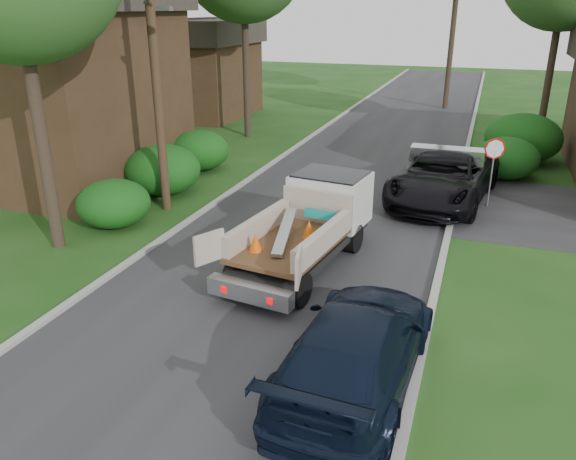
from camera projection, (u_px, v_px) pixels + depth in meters
The scene contains 16 objects.
ground at pixel (258, 297), 13.78m from camera, with size 120.00×120.00×0.00m, color #184112.
road at pixel (351, 184), 22.55m from camera, with size 8.00×90.00×0.02m, color #28282B.
curb_left at pixel (257, 174), 23.79m from camera, with size 0.20×90.00×0.12m, color #9E9E99.
curb_right at pixel (457, 193), 21.27m from camera, with size 0.20×90.00×0.12m, color #9E9E99.
stop_sign at pixel (494, 158), 19.42m from camera, with size 0.71×0.32×2.48m.
utility_pole at pixel (154, 56), 17.92m from camera, with size 2.42×1.25×10.00m.
house_left_near at pixel (40, 72), 22.02m from camera, with size 9.72×8.64×8.40m.
house_left_far at pixel (191, 67), 36.08m from camera, with size 7.56×7.56×6.00m.
hedge_left_a at pixel (114, 203), 18.03m from camera, with size 2.34×2.34×1.53m, color #104610.
hedge_left_b at pixel (162, 170), 21.13m from camera, with size 2.86×2.86×1.87m, color #104610.
hedge_left_c at pixel (199, 150), 24.32m from camera, with size 2.60×2.60×1.70m, color #104610.
hedge_right_a at pixel (507, 158), 23.09m from camera, with size 2.60×2.60×1.70m, color #104610.
hedge_right_b at pixel (523, 138), 25.41m from camera, with size 3.38×3.38×2.21m, color #104610.
flatbed_truck at pixel (315, 217), 15.66m from camera, with size 3.15×6.03×2.19m.
black_pickup at pixel (444, 176), 20.36m from camera, with size 3.05×6.62×1.84m, color black.
navy_suv at pixel (356, 347), 10.38m from camera, with size 2.23×5.48×1.59m, color black.
Camera 1 is at (4.73, -11.26, 6.65)m, focal length 35.00 mm.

